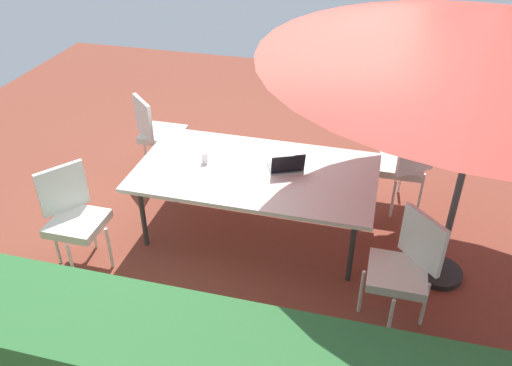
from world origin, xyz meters
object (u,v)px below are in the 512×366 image
Objects in this scene: chair_southeast at (157,131)px; dining_table at (256,174)px; chair_northwest at (404,265)px; chair_northeast at (73,214)px; laptop at (286,167)px; chair_southwest at (405,164)px; patio_umbrella at (497,35)px; cup at (205,158)px.

dining_table is at bearing -167.37° from chair_southeast.
chair_northeast is (2.90, 0.05, 0.00)m from chair_northwest.
chair_northeast is 2.00m from laptop.
chair_southeast is at bearing -37.84° from chair_southwest.
chair_southwest is (0.39, -1.02, -1.69)m from patio_umbrella.
patio_umbrella is 2.74m from cup.
cup is at bearing -14.72° from chair_southwest.
chair_southeast is at bearing -30.82° from dining_table.
laptop is at bearing -10.54° from patio_umbrella.
cup is (1.92, 0.79, 0.23)m from chair_southwest.
laptop is (1.51, -0.28, -1.47)m from patio_umbrella.
chair_southwest is at bearing -23.39° from chair_northeast.
dining_table is 1.65m from chair_northwest.
dining_table is 2.34× the size of chair_northeast.
cup is at bearing -179.72° from chair_southeast.
chair_southeast is at bearing -18.29° from patio_umbrella.
patio_umbrella is 3.46× the size of chair_southwest.
patio_umbrella is at bearing 144.92° from laptop.
chair_southeast is (2.83, -1.66, 0.00)m from chair_northwest.
dining_table is 20.25× the size of cup.
dining_table is 2.34× the size of chair_southeast.
cup is at bearing -5.63° from patio_umbrella.
chair_northwest is 1.00× the size of chair_southeast.
cup is at bearing -20.75° from laptop.
patio_umbrella reaches higher than chair_northeast.
patio_umbrella is 2.01m from chair_southwest.
cup is at bearing -1.03° from dining_table.
dining_table is 0.53m from cup.
chair_northeast is at bearing 42.80° from cup.
chair_northeast is at bearing -6.89° from chair_southwest.
chair_southwest is at bearing -137.31° from chair_southeast.
chair_northwest is 2.90m from chair_northeast.
chair_southeast reaches higher than cup.
cup is (-0.88, 0.83, 0.23)m from chair_southeast.
chair_northeast and chair_southwest have the same top height.
chair_southwest and chair_southeast have the same top height.
dining_table is 2.34× the size of chair_southwest.
laptop is 0.80m from cup.
chair_northwest is at bearing -52.53° from chair_northeast.
chair_southeast reaches higher than laptop.
chair_northwest is 1.00× the size of chair_northeast.
chair_southwest is at bearing -69.07° from patio_umbrella.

